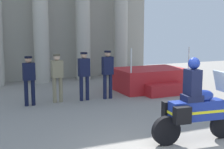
{
  "coord_description": "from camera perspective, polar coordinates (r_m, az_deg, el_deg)",
  "views": [
    {
      "loc": [
        -3.63,
        -4.45,
        2.53
      ],
      "look_at": [
        -0.23,
        3.33,
        1.25
      ],
      "focal_mm": 49.9,
      "sensor_mm": 36.0,
      "label": 1
    }
  ],
  "objects": [
    {
      "name": "reviewing_stand",
      "position": [
        12.73,
        7.02,
        -0.97
      ],
      "size": [
        2.72,
        2.38,
        1.79
      ],
      "color": "#B21E23",
      "rests_on": "ground_plane"
    },
    {
      "name": "officer_in_row_3",
      "position": [
        11.06,
        -0.81,
        0.73
      ],
      "size": [
        0.39,
        0.24,
        1.73
      ],
      "rotation": [
        0.0,
        0.0,
        3.18
      ],
      "color": "#141938",
      "rests_on": "ground_plane"
    },
    {
      "name": "motorcycle_with_rider",
      "position": [
        7.12,
        14.7,
        -5.81
      ],
      "size": [
        2.09,
        0.73,
        1.9
      ],
      "rotation": [
        0.0,
        0.0,
        -0.11
      ],
      "color": "black",
      "rests_on": "ground_plane"
    },
    {
      "name": "officer_in_row_0",
      "position": [
        10.4,
        -14.95,
        -0.4
      ],
      "size": [
        0.39,
        0.24,
        1.62
      ],
      "rotation": [
        0.0,
        0.0,
        3.18
      ],
      "color": "black",
      "rests_on": "ground_plane"
    },
    {
      "name": "officer_in_row_2",
      "position": [
        10.83,
        -5.13,
        0.41
      ],
      "size": [
        0.39,
        0.24,
        1.69
      ],
      "rotation": [
        0.0,
        0.0,
        3.18
      ],
      "color": "#141938",
      "rests_on": "ground_plane"
    },
    {
      "name": "officer_in_row_1",
      "position": [
        10.68,
        -10.0,
        0.09
      ],
      "size": [
        0.39,
        0.24,
        1.65
      ],
      "rotation": [
        0.0,
        0.0,
        3.18
      ],
      "color": "#847A5B",
      "rests_on": "ground_plane"
    }
  ]
}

